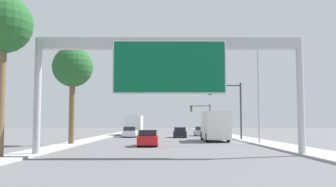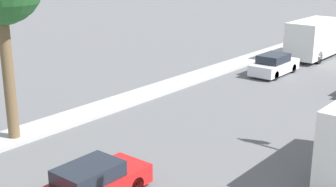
{
  "view_description": "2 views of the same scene",
  "coord_description": "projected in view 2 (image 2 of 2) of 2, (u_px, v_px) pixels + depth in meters",
  "views": [
    {
      "loc": [
        -0.24,
        -5.21,
        2.02
      ],
      "look_at": [
        0.0,
        29.67,
        4.77
      ],
      "focal_mm": 40.0,
      "sensor_mm": 36.0,
      "label": 1
    },
    {
      "loc": [
        9.56,
        18.08,
        8.34
      ],
      "look_at": [
        -1.63,
        31.71,
        3.05
      ],
      "focal_mm": 50.0,
      "sensor_mm": 36.0,
      "label": 2
    }
  ],
  "objects": [
    {
      "name": "median_strip_left",
      "position": [
        296.0,
        44.0,
        44.69
      ],
      "size": [
        2.0,
        120.0,
        0.15
      ],
      "color": "#ABABAB",
      "rests_on": "ground"
    },
    {
      "name": "car_near_center",
      "position": [
        93.0,
        184.0,
        16.22
      ],
      "size": [
        1.7,
        4.28,
        1.42
      ],
      "color": "red",
      "rests_on": "ground"
    },
    {
      "name": "car_far_right",
      "position": [
        274.0,
        65.0,
        33.39
      ],
      "size": [
        1.83,
        4.43,
        1.51
      ],
      "color": "silver",
      "rests_on": "ground"
    },
    {
      "name": "truck_box_primary",
      "position": [
        318.0,
        38.0,
        38.82
      ],
      "size": [
        2.49,
        8.4,
        3.17
      ],
      "color": "navy",
      "rests_on": "ground"
    }
  ]
}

